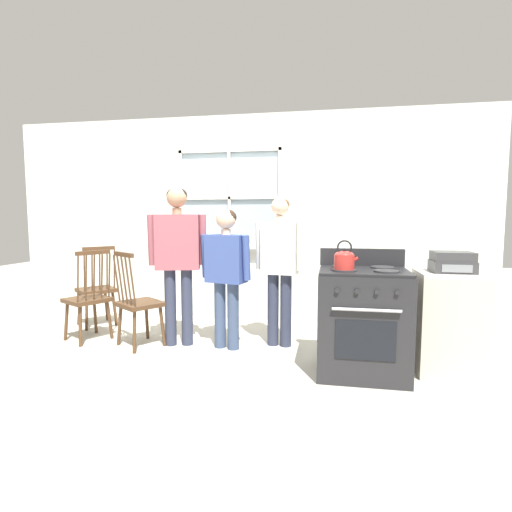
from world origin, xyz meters
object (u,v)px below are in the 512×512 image
at_px(chair_by_window, 88,300).
at_px(person_teen_center, 226,265).
at_px(chair_near_wall, 138,304).
at_px(stove, 362,321).
at_px(chair_center_cluster, 97,290).
at_px(person_elderly_left, 178,249).
at_px(stereo, 452,262).
at_px(potted_plant, 223,240).
at_px(person_adult_right, 280,258).
at_px(kettle, 344,259).
at_px(side_counter, 449,322).

relative_size(chair_by_window, person_teen_center, 0.70).
relative_size(chair_near_wall, stove, 0.94).
bearing_deg(chair_near_wall, chair_center_cluster, -0.22).
height_order(person_elderly_left, stereo, person_elderly_left).
distance_m(chair_center_cluster, stereo, 4.06).
xyz_separation_m(chair_center_cluster, potted_plant, (1.50, 0.58, 0.61)).
xyz_separation_m(person_elderly_left, person_teen_center, (0.53, -0.01, -0.16)).
distance_m(person_adult_right, kettle, 0.99).
bearing_deg(stereo, kettle, -163.45).
xyz_separation_m(chair_by_window, stereo, (3.69, -0.28, 0.53)).
distance_m(chair_by_window, side_counter, 3.69).
xyz_separation_m(chair_by_window, potted_plant, (1.25, 1.15, 0.61)).
relative_size(stove, stereo, 3.19).
bearing_deg(stove, chair_center_cluster, 162.84).
relative_size(chair_by_window, person_elderly_left, 0.60).
relative_size(person_elderly_left, stove, 1.56).
xyz_separation_m(chair_by_window, person_adult_right, (2.12, 0.20, 0.48)).
bearing_deg(person_elderly_left, chair_by_window, 166.41).
distance_m(chair_center_cluster, potted_plant, 1.72).
distance_m(person_elderly_left, person_adult_right, 1.09).
bearing_deg(stove, person_teen_center, 162.12).
xyz_separation_m(person_elderly_left, stove, (1.88, -0.45, -0.57)).
xyz_separation_m(chair_by_window, chair_center_cluster, (-0.25, 0.56, 0.00)).
height_order(chair_near_wall, side_counter, chair_near_wall).
distance_m(chair_by_window, chair_near_wall, 0.66).
xyz_separation_m(chair_near_wall, kettle, (2.11, -0.46, 0.57)).
relative_size(kettle, side_counter, 0.27).
xyz_separation_m(chair_by_window, chair_near_wall, (0.65, -0.10, 0.00)).
bearing_deg(chair_by_window, person_adult_right, 124.44).
xyz_separation_m(stove, side_counter, (0.75, 0.16, -0.02)).
bearing_deg(kettle, chair_near_wall, 167.76).
distance_m(chair_near_wall, kettle, 2.24).
height_order(kettle, stereo, kettle).
bearing_deg(chair_by_window, stove, 110.82).
distance_m(chair_by_window, person_elderly_left, 1.21).
height_order(chair_center_cluster, person_adult_right, person_adult_right).
height_order(chair_near_wall, person_teen_center, person_teen_center).
distance_m(person_teen_center, stove, 1.47).
relative_size(chair_by_window, person_adult_right, 0.65).
relative_size(chair_by_window, kettle, 4.12).
relative_size(person_teen_center, stove, 1.34).
relative_size(kettle, stereo, 0.73).
xyz_separation_m(stove, stereo, (0.75, 0.14, 0.51)).
height_order(stove, side_counter, stove).
bearing_deg(chair_by_window, potted_plant, 161.53).
height_order(person_teen_center, potted_plant, person_teen_center).
xyz_separation_m(person_adult_right, stereo, (1.56, -0.48, 0.05)).
distance_m(chair_center_cluster, side_counter, 4.02).
xyz_separation_m(person_teen_center, person_adult_right, (0.53, 0.19, 0.06)).
xyz_separation_m(person_teen_center, side_counter, (2.10, -0.27, -0.43)).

